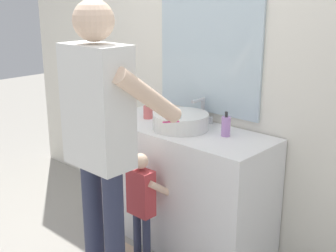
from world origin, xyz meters
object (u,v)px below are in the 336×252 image
(adult_parent, at_px, (101,125))
(child_toddler, at_px, (142,199))
(soap_bottle, at_px, (226,126))
(toothbrush_cup, at_px, (148,111))

(adult_parent, bearing_deg, child_toddler, 90.70)
(soap_bottle, xyz_separation_m, child_toddler, (-0.32, -0.46, -0.46))
(child_toddler, bearing_deg, toothbrush_cup, 130.66)
(toothbrush_cup, bearing_deg, adult_parent, -63.63)
(soap_bottle, bearing_deg, adult_parent, -112.29)
(soap_bottle, distance_m, child_toddler, 0.73)
(adult_parent, bearing_deg, soap_bottle, 67.71)
(adult_parent, bearing_deg, toothbrush_cup, 116.37)
(child_toddler, relative_size, adult_parent, 0.45)
(toothbrush_cup, xyz_separation_m, soap_bottle, (0.68, 0.05, 0.01))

